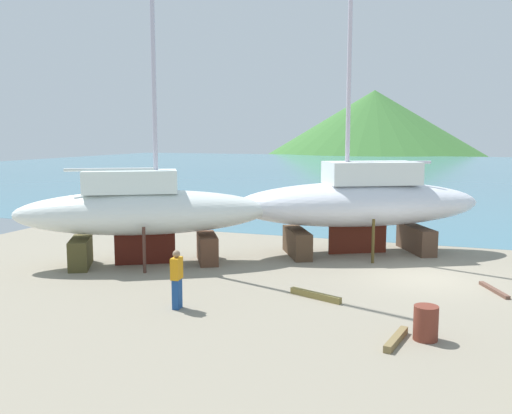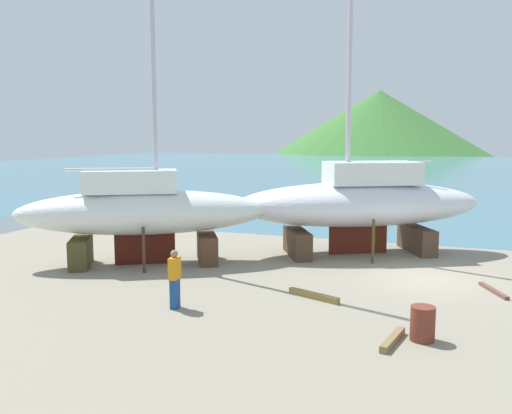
{
  "view_description": "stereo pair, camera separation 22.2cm",
  "coord_description": "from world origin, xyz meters",
  "px_view_note": "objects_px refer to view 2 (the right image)",
  "views": [
    {
      "loc": [
        0.76,
        -20.16,
        5.06
      ],
      "look_at": [
        -6.71,
        0.99,
        2.14
      ],
      "focal_mm": 39.15,
      "sensor_mm": 36.0,
      "label": 1
    },
    {
      "loc": [
        0.97,
        -20.09,
        5.06
      ],
      "look_at": [
        -6.71,
        0.99,
        2.14
      ],
      "focal_mm": 39.15,
      "sensor_mm": 36.0,
      "label": 2
    }
  ],
  "objects_px": {
    "barrel_tipped_center": "(423,324)",
    "sailboat_small_center": "(360,202)",
    "worker": "(175,278)",
    "sailboat_mid_port": "(143,210)"
  },
  "relations": [
    {
      "from": "sailboat_small_center",
      "to": "worker",
      "type": "relative_size",
      "value": 10.4
    },
    {
      "from": "sailboat_mid_port",
      "to": "barrel_tipped_center",
      "type": "xyz_separation_m",
      "value": [
        10.8,
        -4.78,
        -1.71
      ]
    },
    {
      "from": "sailboat_mid_port",
      "to": "barrel_tipped_center",
      "type": "distance_m",
      "value": 11.93
    },
    {
      "from": "sailboat_small_center",
      "to": "barrel_tipped_center",
      "type": "distance_m",
      "value": 10.31
    },
    {
      "from": "sailboat_mid_port",
      "to": "sailboat_small_center",
      "type": "height_order",
      "value": "sailboat_small_center"
    },
    {
      "from": "sailboat_small_center",
      "to": "worker",
      "type": "bearing_deg",
      "value": 40.09
    },
    {
      "from": "barrel_tipped_center",
      "to": "sailboat_small_center",
      "type": "bearing_deg",
      "value": 108.41
    },
    {
      "from": "barrel_tipped_center",
      "to": "worker",
      "type": "bearing_deg",
      "value": 178.31
    },
    {
      "from": "worker",
      "to": "barrel_tipped_center",
      "type": "relative_size",
      "value": 2.01
    },
    {
      "from": "sailboat_mid_port",
      "to": "barrel_tipped_center",
      "type": "bearing_deg",
      "value": -53.46
    }
  ]
}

